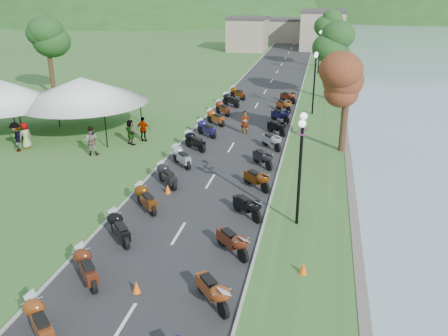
{
  "coord_description": "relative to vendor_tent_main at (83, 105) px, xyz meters",
  "views": [
    {
      "loc": [
        5.71,
        -1.48,
        10.18
      ],
      "look_at": [
        1.0,
        20.92,
        1.3
      ],
      "focal_mm": 38.0,
      "sensor_mm": 36.0,
      "label": 1
    }
  ],
  "objects": [
    {
      "name": "road",
      "position": [
        11.27,
        10.49,
        -1.99
      ],
      "size": [
        7.0,
        120.0,
        0.02
      ],
      "primitive_type": "cube",
      "color": "#2A2A2D",
      "rests_on": "ground"
    },
    {
      "name": "hills_backdrop",
      "position": [
        11.27,
        170.49,
        -2.0
      ],
      "size": [
        360.0,
        120.0,
        76.0
      ],
      "primitive_type": null,
      "color": "#285621",
      "rests_on": "ground"
    },
    {
      "name": "far_building",
      "position": [
        9.27,
        55.49,
        0.5
      ],
      "size": [
        18.0,
        16.0,
        5.0
      ],
      "primitive_type": "cube",
      "color": "gray",
      "rests_on": "ground"
    },
    {
      "name": "moto_row_left",
      "position": [
        9.05,
        -10.05,
        -1.45
      ],
      "size": [
        2.6,
        47.96,
        1.1
      ],
      "primitive_type": null,
      "color": "#331411",
      "rests_on": "ground"
    },
    {
      "name": "moto_row_right",
      "position": [
        13.88,
        -9.59,
        -1.45
      ],
      "size": [
        2.6,
        46.06,
        1.1
      ],
      "primitive_type": null,
      "color": "#331411",
      "rests_on": "ground"
    },
    {
      "name": "vendor_tent_main",
      "position": [
        0.0,
        0.0,
        0.0
      ],
      "size": [
        6.28,
        6.28,
        4.0
      ],
      "primitive_type": null,
      "color": "white",
      "rests_on": "ground"
    },
    {
      "name": "vendor_tent_side",
      "position": [
        -5.15,
        -1.95,
        0.0
      ],
      "size": [
        5.23,
        5.23,
        4.0
      ],
      "primitive_type": null,
      "color": "white",
      "rests_on": "ground"
    },
    {
      "name": "tree_lakeside",
      "position": [
        18.49,
        -0.62,
        1.5
      ],
      "size": [
        2.52,
        2.52,
        7.01
      ],
      "primitive_type": null,
      "color": "#265420",
      "rests_on": "ground"
    },
    {
      "name": "pedestrian_b",
      "position": [
        2.84,
        -4.71,
        -2.0
      ],
      "size": [
        1.0,
        0.69,
        1.88
      ],
      "primitive_type": "imported",
      "rotation": [
        0.0,
        0.0,
        3.36
      ],
      "color": "slate",
      "rests_on": "ground"
    },
    {
      "name": "pedestrian_c",
      "position": [
        -2.24,
        -5.07,
        -2.0
      ],
      "size": [
        1.19,
        1.29,
        1.93
      ],
      "primitive_type": "imported",
      "rotation": [
        0.0,
        0.0,
        5.41
      ],
      "color": "slate",
      "rests_on": "ground"
    },
    {
      "name": "traffic_cone_near",
      "position": [
        11.07,
        -17.91,
        -1.76
      ],
      "size": [
        0.31,
        0.31,
        0.48
      ],
      "primitive_type": "cone",
      "color": "#F2590C",
      "rests_on": "ground"
    }
  ]
}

